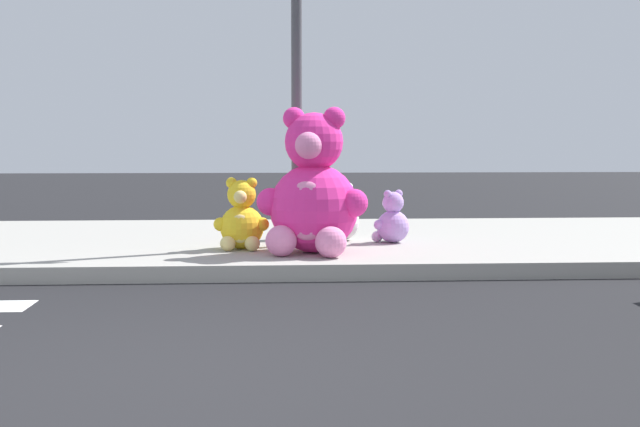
{
  "coord_description": "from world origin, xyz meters",
  "views": [
    {
      "loc": [
        0.69,
        -4.24,
        1.21
      ],
      "look_at": [
        1.19,
        3.6,
        0.55
      ],
      "focal_mm": 47.15,
      "sensor_mm": 36.0,
      "label": 1
    }
  ],
  "objects_px": {
    "sign_pole": "(297,80)",
    "plush_lavender": "(392,221)",
    "plush_white": "(341,217)",
    "plush_pink_large": "(313,195)",
    "plush_brown": "(296,221)",
    "plush_yellow": "(242,221)"
  },
  "relations": [
    {
      "from": "plush_lavender",
      "to": "sign_pole",
      "type": "bearing_deg",
      "value": -168.77
    },
    {
      "from": "plush_white",
      "to": "sign_pole",
      "type": "bearing_deg",
      "value": -137.36
    },
    {
      "from": "plush_yellow",
      "to": "sign_pole",
      "type": "bearing_deg",
      "value": 24.53
    },
    {
      "from": "plush_pink_large",
      "to": "plush_lavender",
      "type": "relative_size",
      "value": 2.49
    },
    {
      "from": "plush_pink_large",
      "to": "plush_brown",
      "type": "xyz_separation_m",
      "value": [
        -0.12,
        1.19,
        -0.36
      ]
    },
    {
      "from": "plush_pink_large",
      "to": "plush_white",
      "type": "bearing_deg",
      "value": 71.12
    },
    {
      "from": "plush_brown",
      "to": "plush_yellow",
      "type": "bearing_deg",
      "value": -123.99
    },
    {
      "from": "sign_pole",
      "to": "plush_pink_large",
      "type": "bearing_deg",
      "value": -77.03
    },
    {
      "from": "plush_lavender",
      "to": "plush_white",
      "type": "distance_m",
      "value": 0.59
    },
    {
      "from": "plush_lavender",
      "to": "plush_white",
      "type": "relative_size",
      "value": 0.89
    },
    {
      "from": "sign_pole",
      "to": "plush_brown",
      "type": "distance_m",
      "value": 1.61
    },
    {
      "from": "plush_brown",
      "to": "sign_pole",
      "type": "bearing_deg",
      "value": -91.22
    },
    {
      "from": "sign_pole",
      "to": "plush_yellow",
      "type": "bearing_deg",
      "value": -155.47
    },
    {
      "from": "plush_brown",
      "to": "plush_yellow",
      "type": "height_order",
      "value": "plush_yellow"
    },
    {
      "from": "plush_yellow",
      "to": "plush_lavender",
      "type": "bearing_deg",
      "value": 16.18
    },
    {
      "from": "plush_lavender",
      "to": "plush_white",
      "type": "height_order",
      "value": "plush_white"
    },
    {
      "from": "plush_pink_large",
      "to": "plush_lavender",
      "type": "bearing_deg",
      "value": 41.84
    },
    {
      "from": "sign_pole",
      "to": "plush_lavender",
      "type": "distance_m",
      "value": 1.8
    },
    {
      "from": "plush_pink_large",
      "to": "plush_lavender",
      "type": "distance_m",
      "value": 1.24
    },
    {
      "from": "plush_brown",
      "to": "plush_yellow",
      "type": "xyz_separation_m",
      "value": [
        -0.58,
        -0.85,
        0.08
      ]
    },
    {
      "from": "plush_pink_large",
      "to": "plush_white",
      "type": "distance_m",
      "value": 1.15
    },
    {
      "from": "plush_yellow",
      "to": "plush_brown",
      "type": "bearing_deg",
      "value": 56.01
    }
  ]
}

